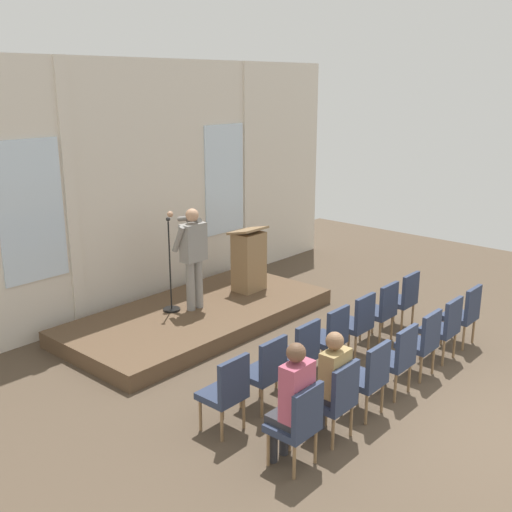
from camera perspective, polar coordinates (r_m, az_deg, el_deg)
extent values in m
plane|color=brown|center=(7.87, 19.76, -14.45)|extent=(15.82, 15.82, 0.00)
cube|color=silver|center=(10.71, -10.81, 6.27)|extent=(10.12, 0.10, 4.23)
cube|color=silver|center=(9.58, -20.11, 3.87)|extent=(1.03, 0.04, 2.10)
cube|color=silver|center=(9.90, -16.82, 5.09)|extent=(0.20, 0.08, 4.23)
cube|color=silver|center=(12.01, -2.96, 7.09)|extent=(1.03, 0.04, 2.10)
cube|color=silver|center=(12.48, -0.84, 7.90)|extent=(0.20, 0.08, 4.23)
cube|color=brown|center=(10.21, -5.38, -5.57)|extent=(4.47, 2.18, 0.26)
cylinder|color=gray|center=(10.00, -6.09, -2.79)|extent=(0.14, 0.14, 0.82)
cylinder|color=gray|center=(10.12, -5.34, -2.54)|extent=(0.14, 0.14, 0.82)
cube|color=gray|center=(9.86, -5.83, 1.28)|extent=(0.42, 0.22, 0.61)
cube|color=maroon|center=(9.92, -6.29, 1.80)|extent=(0.06, 0.01, 0.37)
sphere|color=tan|center=(9.76, -5.94, 3.79)|extent=(0.21, 0.21, 0.21)
cylinder|color=gray|center=(9.74, -7.19, 1.58)|extent=(0.09, 0.28, 0.45)
cylinder|color=gray|center=(9.97, -5.77, 3.29)|extent=(0.15, 0.36, 0.15)
cylinder|color=gray|center=(10.03, -6.51, 3.48)|extent=(0.11, 0.34, 0.15)
sphere|color=tan|center=(10.15, -7.96, 3.86)|extent=(0.10, 0.10, 0.10)
cylinder|color=black|center=(10.15, -7.82, -4.92)|extent=(0.28, 0.28, 0.03)
cylinder|color=black|center=(9.92, -7.98, -0.92)|extent=(0.02, 0.02, 1.45)
sphere|color=#262626|center=(9.72, -8.15, 3.40)|extent=(0.07, 0.07, 0.07)
cube|color=#93724C|center=(10.86, -0.67, -0.53)|extent=(0.52, 0.40, 1.05)
cube|color=#93724C|center=(10.73, -0.76, 2.39)|extent=(0.60, 0.48, 0.14)
cylinder|color=olive|center=(7.47, -3.12, -13.43)|extent=(0.04, 0.04, 0.40)
cylinder|color=olive|center=(7.25, -5.17, -14.45)|extent=(0.04, 0.04, 0.40)
cylinder|color=olive|center=(7.27, -1.14, -14.31)|extent=(0.04, 0.04, 0.40)
cylinder|color=olive|center=(7.04, -3.19, -15.41)|extent=(0.04, 0.04, 0.40)
cube|color=#2D3851|center=(7.14, -3.18, -12.72)|extent=(0.46, 0.44, 0.08)
cube|color=#2D3851|center=(6.89, -2.07, -11.27)|extent=(0.46, 0.06, 0.46)
cylinder|color=olive|center=(7.91, 0.39, -11.63)|extent=(0.04, 0.04, 0.40)
cylinder|color=olive|center=(7.67, -1.42, -12.56)|extent=(0.04, 0.04, 0.40)
cylinder|color=olive|center=(7.72, 2.34, -12.39)|extent=(0.04, 0.04, 0.40)
cylinder|color=olive|center=(7.47, 0.56, -13.39)|extent=(0.04, 0.04, 0.40)
cube|color=#2D3851|center=(7.58, 0.47, -10.89)|extent=(0.46, 0.44, 0.08)
cube|color=#2D3851|center=(7.35, 1.61, -9.45)|extent=(0.46, 0.06, 0.46)
cylinder|color=olive|center=(8.38, 3.48, -9.99)|extent=(0.04, 0.04, 0.40)
cylinder|color=olive|center=(8.12, 1.89, -10.84)|extent=(0.04, 0.04, 0.40)
cylinder|color=olive|center=(8.20, 5.38, -10.66)|extent=(0.04, 0.04, 0.40)
cylinder|color=olive|center=(7.94, 3.82, -11.55)|extent=(0.04, 0.04, 0.40)
cube|color=#2D3851|center=(8.05, 3.67, -9.23)|extent=(0.46, 0.44, 0.08)
cube|color=#2D3851|center=(7.84, 4.82, -7.82)|extent=(0.46, 0.06, 0.46)
cylinder|color=olive|center=(8.88, 6.20, -8.51)|extent=(0.04, 0.04, 0.40)
cylinder|color=olive|center=(8.61, 4.80, -9.28)|extent=(0.04, 0.04, 0.40)
cylinder|color=olive|center=(8.71, 8.05, -9.09)|extent=(0.04, 0.04, 0.40)
cylinder|color=olive|center=(8.43, 6.68, -9.90)|extent=(0.04, 0.04, 0.40)
cube|color=#2D3851|center=(8.55, 6.48, -7.73)|extent=(0.46, 0.44, 0.08)
cube|color=#2D3851|center=(8.35, 7.61, -6.36)|extent=(0.46, 0.06, 0.46)
cylinder|color=olive|center=(9.40, 8.61, -7.17)|extent=(0.04, 0.04, 0.40)
cylinder|color=olive|center=(9.12, 7.37, -7.87)|extent=(0.04, 0.04, 0.40)
cylinder|color=olive|center=(9.24, 10.40, -7.69)|extent=(0.04, 0.04, 0.40)
cylinder|color=olive|center=(8.95, 9.19, -8.41)|extent=(0.04, 0.04, 0.40)
cube|color=#2D3851|center=(9.08, 8.96, -6.39)|extent=(0.46, 0.44, 0.08)
cube|color=#2D3851|center=(8.89, 10.07, -5.07)|extent=(0.46, 0.06, 0.46)
cylinder|color=olive|center=(9.94, 10.75, -5.97)|extent=(0.04, 0.04, 0.40)
cylinder|color=olive|center=(9.65, 9.65, -6.59)|extent=(0.04, 0.04, 0.40)
cylinder|color=olive|center=(9.78, 12.47, -6.43)|extent=(0.04, 0.04, 0.40)
cylinder|color=olive|center=(9.49, 11.40, -7.08)|extent=(0.04, 0.04, 0.40)
cube|color=#2D3851|center=(9.62, 11.15, -5.19)|extent=(0.46, 0.44, 0.08)
cube|color=#2D3851|center=(9.45, 12.23, -3.92)|extent=(0.46, 0.06, 0.46)
cylinder|color=olive|center=(10.49, 12.66, -4.88)|extent=(0.04, 0.04, 0.40)
cylinder|color=olive|center=(10.20, 11.68, -5.44)|extent=(0.04, 0.04, 0.40)
cylinder|color=olive|center=(10.35, 14.31, -5.29)|extent=(0.04, 0.04, 0.40)
cylinder|color=olive|center=(10.05, 13.36, -5.88)|extent=(0.04, 0.04, 0.40)
cube|color=#2D3851|center=(10.19, 13.09, -4.11)|extent=(0.46, 0.44, 0.08)
cube|color=#2D3851|center=(10.02, 14.14, -2.89)|extent=(0.46, 0.06, 0.46)
cylinder|color=olive|center=(6.90, 3.15, -16.15)|extent=(0.04, 0.04, 0.40)
cylinder|color=olive|center=(6.66, 1.14, -17.41)|extent=(0.04, 0.04, 0.40)
cylinder|color=olive|center=(6.73, 5.53, -17.12)|extent=(0.04, 0.04, 0.40)
cylinder|color=olive|center=(6.48, 3.57, -18.47)|extent=(0.04, 0.04, 0.40)
cube|color=#2D3851|center=(6.56, 3.39, -15.52)|extent=(0.46, 0.44, 0.08)
cube|color=#2D3851|center=(6.32, 4.83, -14.00)|extent=(0.46, 0.06, 0.46)
cylinder|color=#2D2D33|center=(6.71, 1.59, -16.91)|extent=(0.10, 0.10, 0.44)
cylinder|color=#2D2D33|center=(6.83, 2.60, -16.29)|extent=(0.10, 0.10, 0.44)
cube|color=#2D2D33|center=(6.56, 2.97, -14.90)|extent=(0.34, 0.36, 0.12)
cube|color=#B24C66|center=(6.32, 3.82, -12.38)|extent=(0.36, 0.20, 0.61)
sphere|color=brown|center=(6.15, 3.74, -8.93)|extent=(0.20, 0.20, 0.20)
cylinder|color=olive|center=(7.37, 6.52, -13.96)|extent=(0.04, 0.04, 0.40)
cylinder|color=olive|center=(7.11, 4.80, -15.09)|extent=(0.04, 0.04, 0.40)
cylinder|color=olive|center=(7.21, 8.81, -14.78)|extent=(0.04, 0.04, 0.40)
cylinder|color=olive|center=(6.95, 7.14, -15.98)|extent=(0.04, 0.04, 0.40)
cube|color=#2D3851|center=(7.04, 6.89, -13.26)|extent=(0.46, 0.44, 0.08)
cube|color=#2D3851|center=(6.82, 8.30, -11.76)|extent=(0.46, 0.06, 0.46)
cylinder|color=#2D2D33|center=(7.17, 5.18, -14.64)|extent=(0.10, 0.10, 0.44)
cylinder|color=#2D2D33|center=(7.30, 6.04, -14.08)|extent=(0.10, 0.10, 0.44)
cube|color=#2D2D33|center=(7.04, 6.49, -12.69)|extent=(0.34, 0.36, 0.12)
cube|color=#997F4C|center=(6.84, 7.34, -10.65)|extent=(0.36, 0.20, 0.51)
sphere|color=#8C6647|center=(6.69, 7.31, -7.81)|extent=(0.20, 0.20, 0.20)
cylinder|color=olive|center=(7.87, 9.42, -12.01)|extent=(0.04, 0.04, 0.40)
cylinder|color=olive|center=(7.60, 7.94, -13.01)|extent=(0.04, 0.04, 0.40)
cylinder|color=olive|center=(7.72, 11.61, -12.71)|extent=(0.04, 0.04, 0.40)
cylinder|color=olive|center=(7.45, 10.18, -13.77)|extent=(0.04, 0.04, 0.40)
cube|color=#2D3851|center=(7.55, 9.87, -11.27)|extent=(0.46, 0.44, 0.08)
cube|color=#2D3851|center=(7.34, 11.25, -9.80)|extent=(0.46, 0.06, 0.46)
cylinder|color=olive|center=(8.40, 11.93, -10.27)|extent=(0.04, 0.04, 0.40)
cylinder|color=olive|center=(8.12, 10.64, -11.16)|extent=(0.04, 0.04, 0.40)
cylinder|color=olive|center=(8.26, 14.01, -10.88)|extent=(0.04, 0.04, 0.40)
cylinder|color=olive|center=(7.97, 12.78, -11.82)|extent=(0.04, 0.04, 0.40)
cube|color=#2D3851|center=(8.08, 12.44, -9.50)|extent=(0.46, 0.44, 0.08)
cube|color=#2D3851|center=(7.89, 13.77, -8.08)|extent=(0.46, 0.06, 0.46)
cylinder|color=olive|center=(8.95, 14.11, -8.72)|extent=(0.04, 0.04, 0.40)
cylinder|color=olive|center=(8.65, 12.99, -9.52)|extent=(0.04, 0.04, 0.40)
cylinder|color=olive|center=(8.82, 16.09, -9.26)|extent=(0.04, 0.04, 0.40)
cylinder|color=olive|center=(8.52, 15.02, -10.09)|extent=(0.04, 0.04, 0.40)
cube|color=#2D3851|center=(8.63, 14.66, -7.95)|extent=(0.46, 0.44, 0.08)
cube|color=#2D3851|center=(8.46, 15.94, -6.58)|extent=(0.46, 0.06, 0.46)
cylinder|color=olive|center=(9.51, 16.02, -7.35)|extent=(0.04, 0.04, 0.40)
cylinder|color=olive|center=(9.21, 15.04, -8.06)|extent=(0.04, 0.04, 0.40)
cylinder|color=olive|center=(9.39, 17.90, -7.82)|extent=(0.04, 0.04, 0.40)
cylinder|color=olive|center=(9.08, 16.97, -8.56)|extent=(0.04, 0.04, 0.40)
cube|color=#2D3851|center=(9.21, 16.60, -6.57)|extent=(0.46, 0.44, 0.08)
cube|color=#2D3851|center=(9.04, 17.83, -5.26)|extent=(0.46, 0.06, 0.46)
cylinder|color=olive|center=(10.09, 17.71, -6.12)|extent=(0.04, 0.04, 0.40)
cylinder|color=olive|center=(9.78, 16.84, -6.75)|extent=(0.04, 0.04, 0.40)
cylinder|color=olive|center=(9.98, 19.49, -6.55)|extent=(0.04, 0.04, 0.40)
cylinder|color=olive|center=(9.66, 18.67, -7.21)|extent=(0.04, 0.04, 0.40)
cube|color=#2D3851|center=(9.79, 18.30, -5.35)|extent=(0.46, 0.44, 0.08)
cube|color=#2D3851|center=(9.63, 19.47, -4.10)|extent=(0.46, 0.06, 0.46)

